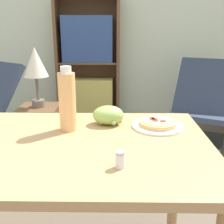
% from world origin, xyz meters
% --- Properties ---
extents(wall_back, '(8.00, 0.05, 2.60)m').
position_xyz_m(wall_back, '(0.00, 2.62, 1.30)').
color(wall_back, silver).
rests_on(wall_back, ground_plane).
extents(dining_table, '(1.37, 0.83, 0.74)m').
position_xyz_m(dining_table, '(0.06, 0.05, 0.65)').
color(dining_table, tan).
rests_on(dining_table, ground_plane).
extents(pizza_on_plate, '(0.25, 0.25, 0.04)m').
position_xyz_m(pizza_on_plate, '(0.54, 0.24, 0.76)').
color(pizza_on_plate, white).
rests_on(pizza_on_plate, dining_table).
extents(grape_bunch, '(0.15, 0.13, 0.09)m').
position_xyz_m(grape_bunch, '(0.30, 0.28, 0.79)').
color(grape_bunch, '#93BC5B').
rests_on(grape_bunch, dining_table).
extents(drink_bottle, '(0.08, 0.08, 0.30)m').
position_xyz_m(drink_bottle, '(0.11, 0.20, 0.88)').
color(drink_bottle, '#EFB270').
rests_on(drink_bottle, dining_table).
extents(salt_shaker, '(0.04, 0.04, 0.06)m').
position_xyz_m(salt_shaker, '(0.35, -0.17, 0.77)').
color(salt_shaker, white).
rests_on(salt_shaker, dining_table).
extents(lounge_chair_far, '(0.79, 0.92, 0.88)m').
position_xyz_m(lounge_chair_far, '(1.19, 1.69, 0.29)').
color(lounge_chair_far, black).
rests_on(lounge_chair_far, ground_plane).
extents(bookshelf, '(0.77, 0.29, 1.55)m').
position_xyz_m(bookshelf, '(-0.01, 2.45, 0.71)').
color(bookshelf, brown).
rests_on(bookshelf, ground_plane).
extents(side_table, '(0.34, 0.34, 0.53)m').
position_xyz_m(side_table, '(-0.34, 1.31, 0.27)').
color(side_table, brown).
rests_on(side_table, ground_plane).
extents(table_lamp, '(0.21, 0.21, 0.51)m').
position_xyz_m(table_lamp, '(-0.34, 1.31, 0.90)').
color(table_lamp, '#665B51').
rests_on(table_lamp, side_table).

